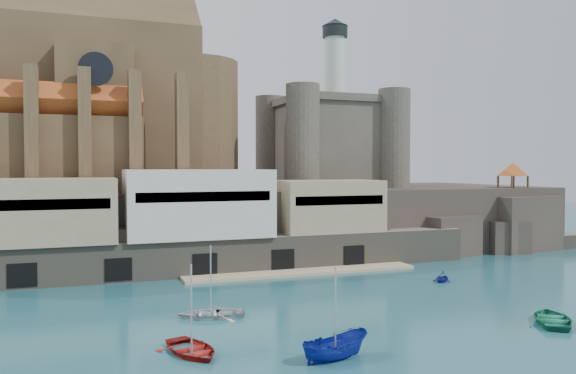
% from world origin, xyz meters
% --- Properties ---
extents(ground, '(300.00, 300.00, 0.00)m').
position_xyz_m(ground, '(0.00, 0.00, 0.00)').
color(ground, '#1A4D57').
rests_on(ground, ground).
extents(promontory, '(100.00, 36.00, 10.00)m').
position_xyz_m(promontory, '(-0.19, 39.37, 4.92)').
color(promontory, black).
rests_on(promontory, ground).
extents(quay, '(70.00, 12.00, 13.05)m').
position_xyz_m(quay, '(-10.19, 23.07, 6.07)').
color(quay, '#6E6758').
rests_on(quay, ground).
extents(church, '(47.00, 25.93, 30.51)m').
position_xyz_m(church, '(-24.13, 41.85, 22.13)').
color(church, '#493622').
rests_on(church, promontory).
extents(castle_keep, '(21.20, 21.20, 29.30)m').
position_xyz_m(castle_keep, '(16.08, 41.08, 18.31)').
color(castle_keep, '#433E34').
rests_on(castle_keep, promontory).
extents(rock_outcrop, '(14.50, 10.50, 8.70)m').
position_xyz_m(rock_outcrop, '(42.00, 25.84, 4.02)').
color(rock_outcrop, black).
rests_on(rock_outcrop, ground).
extents(pavilion, '(6.40, 6.40, 5.40)m').
position_xyz_m(pavilion, '(42.00, 26.00, 12.73)').
color(pavilion, '#493622').
rests_on(pavilion, rock_outcrop).
extents(boat_0, '(4.35, 2.27, 5.85)m').
position_xyz_m(boat_0, '(-16.52, -7.53, 0.00)').
color(boat_0, maroon).
rests_on(boat_0, ground).
extents(boat_2, '(2.54, 2.50, 5.48)m').
position_xyz_m(boat_2, '(-7.39, -12.13, 0.00)').
color(boat_2, navy).
rests_on(boat_2, ground).
extents(boat_3, '(4.44, 3.75, 6.36)m').
position_xyz_m(boat_3, '(13.95, -10.19, 0.00)').
color(boat_3, '#157450').
rests_on(boat_3, ground).
extents(boat_6, '(1.98, 4.36, 5.88)m').
position_xyz_m(boat_6, '(-13.14, 1.67, 0.00)').
color(boat_6, silver).
rests_on(boat_6, ground).
extents(boat_7, '(2.81, 2.97, 2.96)m').
position_xyz_m(boat_7, '(15.47, 7.64, 0.00)').
color(boat_7, navy).
rests_on(boat_7, ground).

